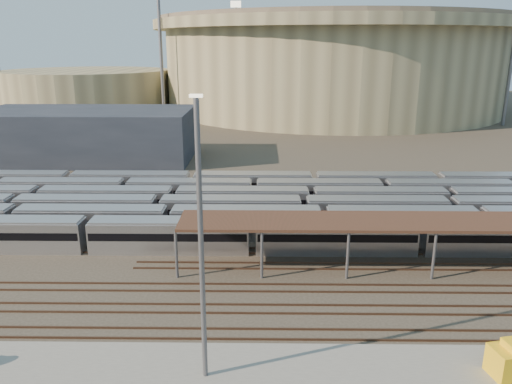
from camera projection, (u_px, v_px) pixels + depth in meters
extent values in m
plane|color=#383026|center=(256.00, 284.00, 49.29)|extent=(420.00, 420.00, 0.00)
cube|color=gray|center=(182.00, 381.00, 34.96)|extent=(50.00, 9.00, 0.20)
cube|color=silver|center=(252.00, 237.00, 56.45)|extent=(112.00, 2.90, 3.60)
cube|color=silver|center=(324.00, 224.00, 60.36)|extent=(112.00, 2.90, 3.60)
cube|color=silver|center=(303.00, 213.00, 64.41)|extent=(112.00, 2.90, 3.60)
cube|color=silver|center=(311.00, 203.00, 68.41)|extent=(112.00, 2.90, 3.60)
cube|color=silver|center=(254.00, 194.00, 72.54)|extent=(112.00, 2.90, 3.60)
cube|color=silver|center=(314.00, 186.00, 76.44)|extent=(112.00, 2.90, 3.60)
cylinder|color=slate|center=(176.00, 255.00, 49.93)|extent=(0.30, 0.30, 5.00)
cylinder|color=slate|center=(185.00, 235.00, 55.10)|extent=(0.30, 0.30, 5.00)
cylinder|color=slate|center=(262.00, 255.00, 49.81)|extent=(0.30, 0.30, 5.00)
cylinder|color=slate|center=(262.00, 235.00, 54.99)|extent=(0.30, 0.30, 5.00)
cylinder|color=slate|center=(348.00, 256.00, 49.70)|extent=(0.30, 0.30, 5.00)
cylinder|color=slate|center=(340.00, 236.00, 54.87)|extent=(0.30, 0.30, 5.00)
cylinder|color=slate|center=(434.00, 256.00, 49.59)|extent=(0.30, 0.30, 5.00)
cylinder|color=slate|center=(418.00, 236.00, 54.76)|extent=(0.30, 0.30, 5.00)
cylinder|color=slate|center=(496.00, 236.00, 54.65)|extent=(0.30, 0.30, 5.00)
cube|color=#352315|center=(470.00, 222.00, 51.36)|extent=(60.00, 6.00, 0.30)
cube|color=#4C3323|center=(256.00, 291.00, 47.59)|extent=(170.00, 0.12, 0.18)
cube|color=#4C3323|center=(256.00, 284.00, 49.03)|extent=(170.00, 0.12, 0.18)
cube|color=#4C3323|center=(255.00, 313.00, 43.76)|extent=(170.00, 0.12, 0.18)
cube|color=#4C3323|center=(255.00, 304.00, 45.19)|extent=(170.00, 0.12, 0.18)
cube|color=#4C3323|center=(254.00, 339.00, 39.93)|extent=(170.00, 0.12, 0.18)
cube|color=#4C3323|center=(255.00, 329.00, 41.36)|extent=(170.00, 0.12, 0.18)
cylinder|color=#988F67|center=(331.00, 69.00, 179.06)|extent=(116.00, 116.00, 28.00)
cylinder|color=#988F67|center=(333.00, 23.00, 174.61)|extent=(124.00, 124.00, 3.00)
cylinder|color=brown|center=(333.00, 16.00, 173.97)|extent=(120.00, 120.00, 1.50)
cylinder|color=#988F67|center=(88.00, 91.00, 172.60)|extent=(56.00, 56.00, 14.00)
cube|color=#1E232D|center=(87.00, 135.00, 101.00)|extent=(42.00, 20.00, 10.00)
cylinder|color=slate|center=(161.00, 60.00, 149.89)|extent=(1.00, 1.00, 36.00)
cylinder|color=slate|center=(512.00, 61.00, 139.00)|extent=(1.00, 1.00, 36.00)
cylinder|color=slate|center=(236.00, 56.00, 197.53)|extent=(1.00, 1.00, 36.00)
cube|color=#FFF2CC|center=(236.00, 4.00, 192.02)|extent=(4.00, 0.60, 2.40)
cylinder|color=slate|center=(201.00, 248.00, 32.65)|extent=(0.36, 0.36, 19.51)
cube|color=#FFF2CC|center=(196.00, 96.00, 29.82)|extent=(0.82, 0.35, 0.20)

